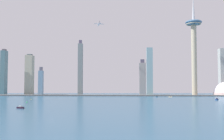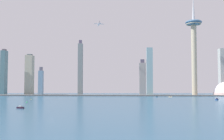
# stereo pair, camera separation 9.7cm
# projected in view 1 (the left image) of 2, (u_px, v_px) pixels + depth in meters

# --- Properties ---
(ground_plane) EXTENTS (6000.00, 6000.00, 0.00)m
(ground_plane) POSITION_uv_depth(u_px,v_px,m) (52.00, 118.00, 255.07)
(ground_plane) COLOR #295270
(waterfront_pier) EXTENTS (944.03, 41.12, 2.82)m
(waterfront_pier) POSITION_uv_depth(u_px,v_px,m) (101.00, 95.00, 765.91)
(waterfront_pier) COLOR #555656
(waterfront_pier) RESTS_ON ground
(observation_tower) EXTENTS (47.68, 47.68, 304.92)m
(observation_tower) POSITION_uv_depth(u_px,v_px,m) (194.00, 41.00, 780.91)
(observation_tower) COLOR #BFB192
(observation_tower) RESTS_ON ground
(skyscraper_0) EXTENTS (13.92, 12.54, 169.96)m
(skyscraper_0) POSITION_uv_depth(u_px,v_px,m) (80.00, 69.00, 811.18)
(skyscraper_0) COLOR gray
(skyscraper_0) RESTS_ON ground
(skyscraper_1) EXTENTS (24.47, 25.63, 136.25)m
(skyscraper_1) POSITION_uv_depth(u_px,v_px,m) (29.00, 75.00, 897.33)
(skyscraper_1) COLOR #B8B298
(skyscraper_1) RESTS_ON ground
(skyscraper_2) EXTENTS (26.72, 23.45, 145.65)m
(skyscraper_2) POSITION_uv_depth(u_px,v_px,m) (224.00, 72.00, 825.62)
(skyscraper_2) COLOR #A9ACA8
(skyscraper_2) RESTS_ON ground
(skyscraper_3) EXTENTS (15.25, 23.98, 148.91)m
(skyscraper_3) POSITION_uv_depth(u_px,v_px,m) (4.00, 72.00, 862.69)
(skyscraper_3) COLOR slate
(skyscraper_3) RESTS_ON ground
(skyscraper_4) EXTENTS (12.99, 12.30, 84.52)m
(skyscraper_4) POSITION_uv_depth(u_px,v_px,m) (41.00, 82.00, 777.96)
(skyscraper_4) COLOR #6D8FA9
(skyscraper_4) RESTS_ON ground
(skyscraper_5) EXTENTS (20.71, 12.44, 113.00)m
(skyscraper_5) POSITION_uv_depth(u_px,v_px,m) (143.00, 78.00, 839.40)
(skyscraper_5) COLOR #A29C99
(skyscraper_5) RESTS_ON ground
(skyscraper_6) EXTENTS (17.48, 17.57, 141.14)m
(skyscraper_6) POSITION_uv_depth(u_px,v_px,m) (150.00, 72.00, 775.69)
(skyscraper_6) COLOR #89AFB5
(skyscraper_6) RESTS_ON ground
(boat_0) EXTENTS (11.57, 6.98, 3.80)m
(boat_0) POSITION_uv_depth(u_px,v_px,m) (20.00, 107.00, 360.05)
(boat_0) COLOR black
(boat_0) RESTS_ON ground
(boat_3) EXTENTS (9.32, 6.37, 9.61)m
(boat_3) POSITION_uv_depth(u_px,v_px,m) (170.00, 97.00, 679.40)
(boat_3) COLOR beige
(boat_3) RESTS_ON ground
(boat_4) EXTENTS (9.04, 9.85, 9.42)m
(boat_4) POSITION_uv_depth(u_px,v_px,m) (217.00, 99.00, 556.41)
(boat_4) COLOR navy
(boat_4) RESTS_ON ground
(boat_5) EXTENTS (3.99, 7.49, 3.65)m
(boat_5) POSITION_uv_depth(u_px,v_px,m) (157.00, 97.00, 689.00)
(boat_5) COLOR #27537B
(boat_5) RESTS_ON ground
(channel_buoy_0) EXTENTS (1.05, 1.05, 1.91)m
(channel_buoy_0) POSITION_uv_depth(u_px,v_px,m) (31.00, 99.00, 570.97)
(channel_buoy_0) COLOR yellow
(channel_buoy_0) RESTS_ON ground
(channel_buoy_2) EXTENTS (1.90, 1.90, 2.74)m
(channel_buoy_2) POSITION_uv_depth(u_px,v_px,m) (27.00, 102.00, 477.71)
(channel_buoy_2) COLOR green
(channel_buoy_2) RESTS_ON ground
(airplane) EXTENTS (31.73, 34.72, 8.71)m
(airplane) POSITION_uv_depth(u_px,v_px,m) (99.00, 24.00, 829.82)
(airplane) COLOR silver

